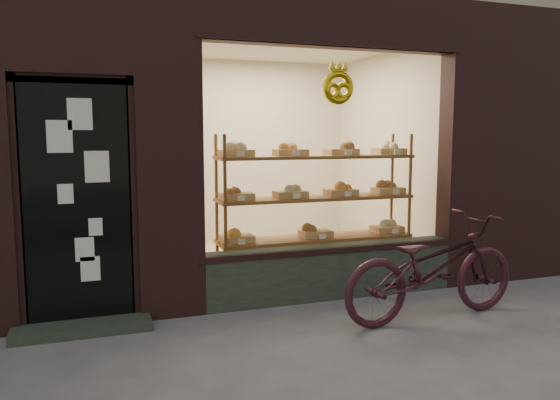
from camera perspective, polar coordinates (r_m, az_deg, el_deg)
name	(u,v)px	position (r m, az deg, el deg)	size (l,w,h in m)	color
ground	(405,395)	(3.89, 12.92, -19.20)	(90.00, 90.00, 0.00)	#504F59
display_shelf	(316,210)	(6.02, 3.77, -1.03)	(2.20, 0.45, 1.70)	brown
bicycle	(432,267)	(5.22, 15.61, -6.78)	(0.64, 1.85, 0.97)	#33141D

